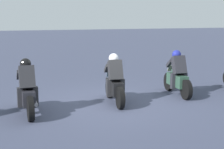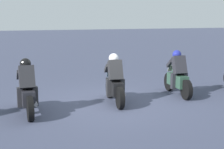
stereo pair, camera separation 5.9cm
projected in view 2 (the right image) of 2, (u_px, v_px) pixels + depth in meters
name	position (u px, v px, depth m)	size (l,w,h in m)	color
ground_plane	(110.00, 103.00, 10.35)	(120.00, 120.00, 0.00)	#3D435B
rider_lane_b	(178.00, 77.00, 11.28)	(2.04, 0.59, 1.51)	black
rider_lane_c	(115.00, 83.00, 10.21)	(2.04, 0.60, 1.51)	black
rider_lane_d	(27.00, 91.00, 9.06)	(2.04, 0.55, 1.51)	black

